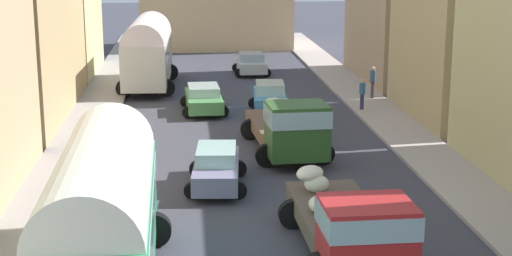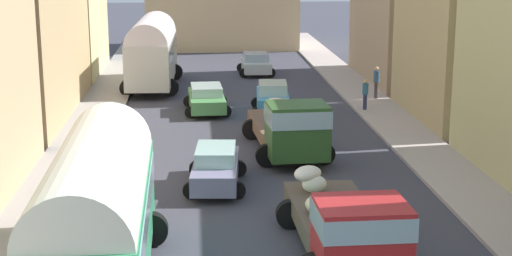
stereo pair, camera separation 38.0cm
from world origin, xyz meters
The scene contains 15 objects.
ground_plane centered at (0.00, 27.00, 0.00)m, with size 154.00×154.00×0.00m, color #3D3D48.
sidewalk_left centered at (-7.25, 27.00, 0.07)m, with size 2.50×70.00×0.14m, color #999491.
sidewalk_right centered at (7.25, 27.00, 0.07)m, with size 2.50×70.00×0.14m, color #B2A39B.
building_left_3 centered at (-11.32, 40.25, 3.52)m, with size 5.64×9.80×7.03m.
building_right_2 centered at (11.07, 25.10, 4.24)m, with size 5.65×9.17×8.44m.
parked_bus_0 centered at (-4.72, 6.67, 2.15)m, with size 3.45×9.01×3.94m.
parked_bus_1 centered at (-4.82, 34.81, 2.34)m, with size 3.50×8.85×4.25m.
cargo_truck_0 centered at (1.75, 7.65, 1.20)m, with size 3.23×7.08×2.31m.
cargo_truck_1 centered at (1.55, 18.65, 1.31)m, with size 3.42×7.56×2.55m.
car_0 centered at (1.66, 26.90, 0.81)m, with size 2.37×4.12×1.63m.
car_1 centered at (1.74, 39.07, 0.74)m, with size 2.42×3.64×1.46m.
car_2 centered at (-1.57, 14.88, 0.75)m, with size 2.36×4.34×1.48m.
car_3 centered at (-1.70, 27.65, 0.72)m, with size 2.46×4.44×1.39m.
pedestrian_1 centered at (7.70, 29.78, 1.11)m, with size 0.44×0.44×1.91m.
pedestrian_2 centered at (6.45, 26.93, 0.99)m, with size 0.43×0.43×1.71m.
Camera 1 is at (-2.59, -11.71, 8.53)m, focal length 54.46 mm.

